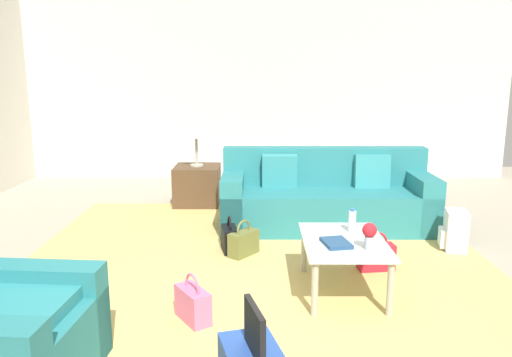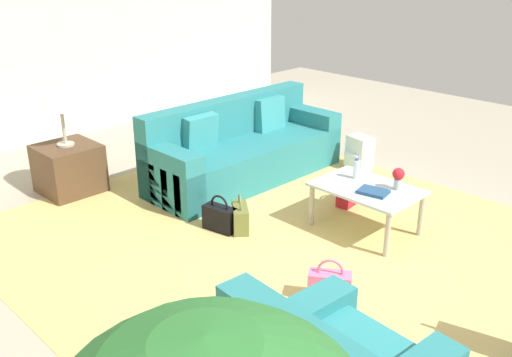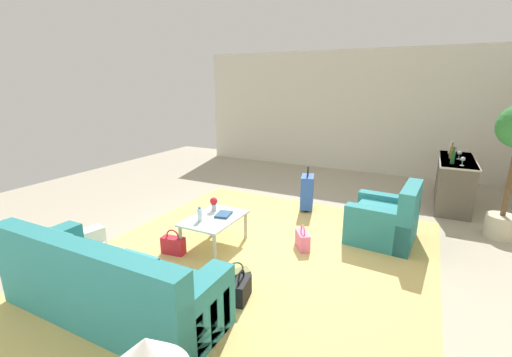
# 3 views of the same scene
# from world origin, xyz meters

# --- Properties ---
(ground_plane) EXTENTS (12.00, 12.00, 0.00)m
(ground_plane) POSITION_xyz_m (0.00, 0.00, 0.00)
(ground_plane) COLOR #A89E89
(wall_right) EXTENTS (0.12, 8.00, 3.10)m
(wall_right) POSITION_xyz_m (5.06, 0.00, 1.55)
(wall_right) COLOR beige
(wall_right) RESTS_ON ground
(area_rug) EXTENTS (5.20, 4.40, 0.01)m
(area_rug) POSITION_xyz_m (0.60, 0.20, 0.00)
(area_rug) COLOR tan
(area_rug) RESTS_ON ground
(couch) EXTENTS (0.84, 2.37, 0.89)m
(couch) POSITION_xyz_m (2.19, -0.60, 0.31)
(couch) COLOR teal
(couch) RESTS_ON ground
(coffee_table) EXTENTS (0.94, 0.65, 0.44)m
(coffee_table) POSITION_xyz_m (0.40, -0.50, 0.38)
(coffee_table) COLOR silver
(coffee_table) RESTS_ON ground
(water_bottle) EXTENTS (0.06, 0.06, 0.20)m
(water_bottle) POSITION_xyz_m (0.60, -0.60, 0.53)
(water_bottle) COLOR silver
(water_bottle) RESTS_ON coffee_table
(coffee_table_book) EXTENTS (0.29, 0.24, 0.03)m
(coffee_table_book) POSITION_xyz_m (0.28, -0.42, 0.46)
(coffee_table_book) COLOR navy
(coffee_table_book) RESTS_ON coffee_table
(flower_vase) EXTENTS (0.11, 0.11, 0.21)m
(flower_vase) POSITION_xyz_m (0.18, -0.65, 0.56)
(flower_vase) COLOR #B2B7BC
(flower_vase) RESTS_ON coffee_table
(side_table) EXTENTS (0.60, 0.60, 0.52)m
(side_table) POSITION_xyz_m (3.20, 1.00, 0.26)
(side_table) COLOR #513823
(side_table) RESTS_ON ground
(table_lamp) EXTENTS (0.41, 0.41, 0.60)m
(table_lamp) POSITION_xyz_m (3.20, 1.00, 1.01)
(table_lamp) COLOR #ADA899
(table_lamp) RESTS_ON side_table
(handbag_olive) EXTENTS (0.34, 0.31, 0.36)m
(handbag_olive) POSITION_xyz_m (1.23, 0.32, 0.13)
(handbag_olive) COLOR olive
(handbag_olive) RESTS_ON ground
(handbag_red) EXTENTS (0.18, 0.34, 0.36)m
(handbag_red) POSITION_xyz_m (0.86, -0.88, 0.13)
(handbag_red) COLOR red
(handbag_red) RESTS_ON ground
(handbag_black) EXTENTS (0.34, 0.20, 0.36)m
(handbag_black) POSITION_xyz_m (1.35, 0.46, 0.13)
(handbag_black) COLOR black
(handbag_black) RESTS_ON ground
(handbag_pink) EXTENTS (0.34, 0.30, 0.36)m
(handbag_pink) POSITION_xyz_m (-0.10, 0.65, 0.13)
(handbag_pink) COLOR pink
(handbag_pink) RESTS_ON ground
(backpack_white) EXTENTS (0.34, 0.30, 0.40)m
(backpack_white) POSITION_xyz_m (1.40, -1.79, 0.19)
(backpack_white) COLOR white
(backpack_white) RESTS_ON ground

